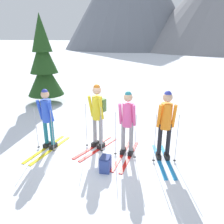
{
  "coord_description": "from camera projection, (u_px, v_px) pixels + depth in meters",
  "views": [
    {
      "loc": [
        1.71,
        -5.21,
        3.05
      ],
      "look_at": [
        0.05,
        0.35,
        1.05
      ],
      "focal_mm": 34.87,
      "sensor_mm": 36.0,
      "label": 1
    }
  ],
  "objects": [
    {
      "name": "skier_in_blue",
      "position": [
        47.0,
        117.0,
        6.0
      ],
      "size": [
        0.61,
        1.78,
        1.75
      ],
      "color": "yellow",
      "rests_on": "ground"
    },
    {
      "name": "pine_tree_near",
      "position": [
        44.0,
        64.0,
        10.16
      ],
      "size": [
        1.69,
        1.69,
        4.08
      ],
      "color": "#51381E",
      "rests_on": "ground"
    },
    {
      "name": "skier_in_orange",
      "position": [
        165.0,
        122.0,
        5.42
      ],
      "size": [
        0.75,
        1.67,
        1.84
      ],
      "color": "#1E84D1",
      "rests_on": "ground"
    },
    {
      "name": "ground_plane",
      "position": [
        107.0,
        151.0,
        6.17
      ],
      "size": [
        400.0,
        400.0,
        0.0
      ],
      "primitive_type": "plane",
      "color": "white"
    },
    {
      "name": "backpack_on_snow_front",
      "position": [
        105.0,
        164.0,
        5.19
      ],
      "size": [
        0.27,
        0.34,
        0.38
      ],
      "color": "#384C99",
      "rests_on": "ground"
    },
    {
      "name": "skier_in_yellow",
      "position": [
        98.0,
        112.0,
        6.03
      ],
      "size": [
        0.83,
        1.66,
        1.87
      ],
      "color": "red",
      "rests_on": "ground"
    },
    {
      "name": "skier_in_pink",
      "position": [
        128.0,
        120.0,
        5.67
      ],
      "size": [
        0.61,
        1.73,
        1.77
      ],
      "color": "red",
      "rests_on": "ground"
    }
  ]
}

